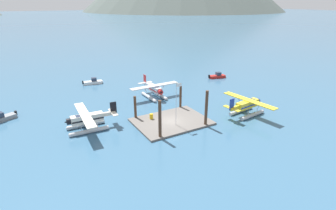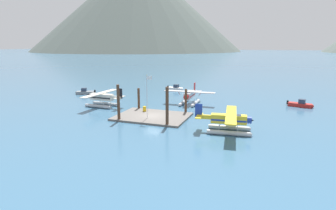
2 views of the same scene
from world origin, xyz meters
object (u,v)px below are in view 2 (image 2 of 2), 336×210
(flagpole, at_px, (148,92))
(seaplane_silver_bow_right, at_px, (190,97))
(boat_white_open_north, at_px, (176,88))
(boat_grey_open_west, at_px, (85,92))
(seaplane_yellow_stbd_aft, at_px, (229,121))
(fuel_drum, at_px, (145,109))
(seaplane_cream_port_fwd, at_px, (102,99))
(boat_red_open_east, at_px, (301,104))

(flagpole, relative_size, seaplane_silver_bow_right, 0.67)
(boat_white_open_north, bearing_deg, boat_grey_open_west, -144.93)
(seaplane_yellow_stbd_aft, bearing_deg, fuel_drum, 158.39)
(seaplane_cream_port_fwd, xyz_separation_m, boat_red_open_east, (36.64, 13.03, -1.09))
(flagpole, distance_m, seaplane_silver_bow_right, 14.44)
(seaplane_cream_port_fwd, distance_m, boat_red_open_east, 38.90)
(flagpole, bearing_deg, fuel_drum, 121.25)
(seaplane_silver_bow_right, xyz_separation_m, boat_white_open_north, (-8.20, 15.86, -1.09))
(seaplane_cream_port_fwd, xyz_separation_m, seaplane_silver_bow_right, (15.55, 7.94, 0.00))
(fuel_drum, xyz_separation_m, seaplane_silver_bow_right, (5.56, 9.77, 0.84))
(fuel_drum, height_order, seaplane_yellow_stbd_aft, seaplane_yellow_stbd_aft)
(seaplane_cream_port_fwd, bearing_deg, fuel_drum, -10.39)
(fuel_drum, relative_size, seaplane_yellow_stbd_aft, 0.08)
(seaplane_cream_port_fwd, distance_m, seaplane_silver_bow_right, 17.46)
(seaplane_cream_port_fwd, bearing_deg, boat_grey_open_west, 138.19)
(boat_red_open_east, bearing_deg, flagpole, -142.08)
(boat_white_open_north, height_order, boat_red_open_east, same)
(flagpole, xyz_separation_m, seaplane_yellow_stbd_aft, (13.11, -2.15, -2.99))
(boat_grey_open_west, bearing_deg, seaplane_silver_bow_right, -5.25)
(boat_white_open_north, height_order, boat_grey_open_west, same)
(boat_white_open_north, relative_size, boat_grey_open_west, 1.06)
(seaplane_silver_bow_right, xyz_separation_m, boat_grey_open_west, (-27.23, 2.50, -1.09))
(seaplane_yellow_stbd_aft, bearing_deg, seaplane_silver_bow_right, 122.07)
(fuel_drum, xyz_separation_m, boat_white_open_north, (-2.64, 25.63, -0.25))
(flagpole, relative_size, seaplane_cream_port_fwd, 0.67)
(seaplane_yellow_stbd_aft, height_order, boat_white_open_north, seaplane_yellow_stbd_aft)
(fuel_drum, distance_m, seaplane_silver_bow_right, 11.27)
(flagpole, relative_size, seaplane_yellow_stbd_aft, 0.66)
(fuel_drum, distance_m, seaplane_yellow_stbd_aft, 16.73)
(seaplane_cream_port_fwd, xyz_separation_m, boat_white_open_north, (7.35, 23.80, -1.09))
(flagpole, relative_size, boat_grey_open_west, 1.52)
(seaplane_yellow_stbd_aft, relative_size, boat_white_open_north, 2.17)
(seaplane_silver_bow_right, relative_size, boat_red_open_east, 2.17)
(fuel_drum, relative_size, seaplane_silver_bow_right, 0.08)
(seaplane_cream_port_fwd, bearing_deg, boat_red_open_east, 19.57)
(seaplane_cream_port_fwd, height_order, seaplane_silver_bow_right, same)
(boat_white_open_north, distance_m, boat_red_open_east, 31.21)
(fuel_drum, height_order, seaplane_silver_bow_right, seaplane_silver_bow_right)
(seaplane_cream_port_fwd, distance_m, boat_grey_open_west, 15.70)
(flagpole, distance_m, seaplane_cream_port_fwd, 14.05)
(seaplane_silver_bow_right, bearing_deg, boat_grey_open_west, 174.75)
(seaplane_yellow_stbd_aft, height_order, boat_grey_open_west, seaplane_yellow_stbd_aft)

